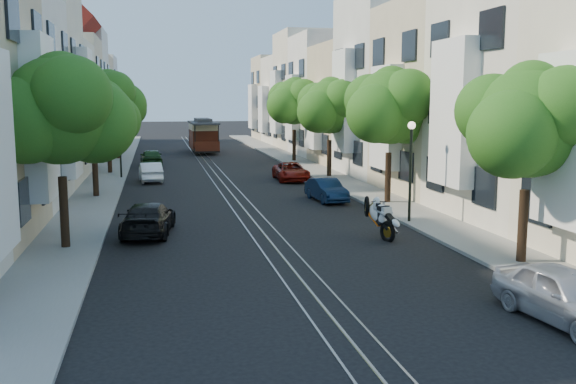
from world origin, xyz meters
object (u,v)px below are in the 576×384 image
lamp_west (120,135)px  sportbike_rider (379,215)px  tree_w_d (117,106)px  parked_car_e_far (291,172)px  lamp_east (411,156)px  parked_car_w_mid (151,172)px  tree_w_c (108,101)px  parked_car_w_far (151,158)px  tree_e_b (391,108)px  cable_car (203,134)px  parked_car_e_mid (326,190)px  tree_e_c (331,108)px  tree_w_b (94,114)px  tree_w_a (61,113)px  tree_e_d (295,103)px  parked_car_w_near (148,219)px  parked_car_e_near (565,295)px  tree_e_a (530,125)px

lamp_west → sportbike_rider: lamp_west is taller
tree_w_d → parked_car_e_far: size_ratio=1.56×
lamp_east → parked_car_w_mid: bearing=123.3°
tree_w_c → sportbike_rider: 26.29m
tree_w_d → parked_car_w_mid: tree_w_d is taller
sportbike_rider → parked_car_w_mid: 20.57m
parked_car_w_far → parked_car_e_far: bearing=127.0°
tree_e_b → parked_car_w_far: bearing=119.4°
cable_car → parked_car_e_mid: (3.96, -31.23, -1.20)m
tree_e_c → parked_car_w_far: bearing=140.3°
tree_w_b → sportbike_rider: (11.24, -12.39, -3.51)m
lamp_east → parked_car_e_mid: bearing=105.8°
lamp_east → cable_car: bearing=98.7°
tree_w_a → cable_car: (7.64, 39.77, -2.95)m
tree_e_c → tree_e_b: bearing=-90.0°
tree_w_c → parked_car_w_far: tree_w_c is taller
tree_e_d → tree_w_a: bearing=-116.4°
tree_e_b → tree_e_d: size_ratio=0.98×
parked_car_w_near → parked_car_w_mid: size_ratio=1.18×
tree_e_c → tree_w_d: (-14.40, 16.00, 0.00)m
tree_e_b → sportbike_rider: size_ratio=3.16×
parked_car_e_mid → parked_car_e_near: bearing=-93.2°
tree_w_c → tree_w_a: bearing=-90.0°
parked_car_w_near → lamp_west: bearing=-76.5°
tree_e_c → sportbike_rider: (-3.16, -18.39, -3.71)m
parked_car_e_near → tree_w_b: bearing=112.0°
tree_e_a → sportbike_rider: bearing=124.4°
lamp_east → parked_car_e_mid: (-1.84, 6.52, -2.26)m
tree_e_d → tree_w_d: (-14.40, 5.00, -0.27)m
tree_w_b → cable_car: 28.92m
tree_e_a → parked_car_w_mid: bearing=116.6°
tree_e_d → parked_car_e_far: (-2.86, -11.95, -4.29)m
tree_e_b → tree_w_b: tree_e_b is taller
tree_e_d → sportbike_rider: bearing=-96.1°
parked_car_w_near → tree_e_b: bearing=-149.5°
sportbike_rider → cable_car: cable_car is taller
cable_car → parked_car_e_far: 23.09m
lamp_east → parked_car_w_mid: lamp_east is taller
tree_w_d → lamp_west: tree_w_d is taller
tree_e_b → tree_e_a: bearing=-90.0°
parked_car_e_mid → parked_car_w_far: (-8.86, 19.15, 0.10)m
cable_car → parked_car_w_mid: bearing=-104.1°
sportbike_rider → parked_car_w_mid: sportbike_rider is taller
tree_e_d → parked_car_w_mid: bearing=-137.6°
tree_e_c → parked_car_w_far: (-11.66, 9.70, -3.92)m
lamp_west → sportbike_rider: size_ratio=1.97×
tree_e_b → lamp_west: (-13.56, 13.02, -1.89)m
tree_e_c → parked_car_w_mid: tree_e_c is taller
tree_w_a → parked_car_w_far: 28.12m
lamp_west → tree_w_c: bearing=105.8°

